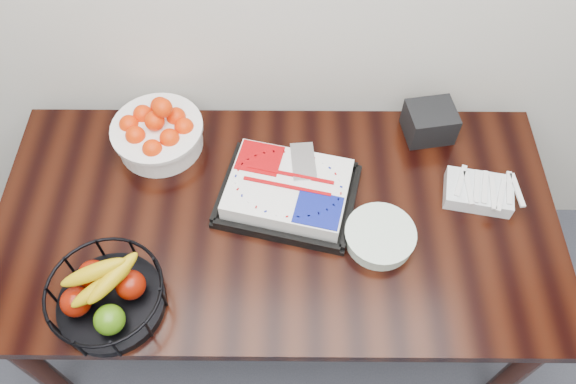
{
  "coord_description": "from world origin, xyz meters",
  "views": [
    {
      "loc": [
        0.04,
        1.08,
        2.28
      ],
      "look_at": [
        0.04,
        2.04,
        0.83
      ],
      "focal_mm": 35.0,
      "sensor_mm": 36.0,
      "label": 1
    }
  ],
  "objects_px": {
    "fruit_basket": "(107,295)",
    "tangerine_bowl": "(157,129)",
    "cake_tray": "(288,191)",
    "table": "(277,230)",
    "napkin_box": "(430,122)",
    "plate_stack": "(380,237)"
  },
  "relations": [
    {
      "from": "plate_stack",
      "to": "napkin_box",
      "type": "distance_m",
      "value": 0.48
    },
    {
      "from": "table",
      "to": "fruit_basket",
      "type": "relative_size",
      "value": 5.49
    },
    {
      "from": "table",
      "to": "napkin_box",
      "type": "relative_size",
      "value": 11.21
    },
    {
      "from": "tangerine_bowl",
      "to": "fruit_basket",
      "type": "height_order",
      "value": "tangerine_bowl"
    },
    {
      "from": "fruit_basket",
      "to": "tangerine_bowl",
      "type": "bearing_deg",
      "value": 84.09
    },
    {
      "from": "plate_stack",
      "to": "napkin_box",
      "type": "xyz_separation_m",
      "value": [
        0.2,
        0.44,
        0.03
      ]
    },
    {
      "from": "table",
      "to": "fruit_basket",
      "type": "distance_m",
      "value": 0.58
    },
    {
      "from": "cake_tray",
      "to": "napkin_box",
      "type": "relative_size",
      "value": 3.08
    },
    {
      "from": "tangerine_bowl",
      "to": "napkin_box",
      "type": "xyz_separation_m",
      "value": [
        0.93,
        0.06,
        -0.03
      ]
    },
    {
      "from": "cake_tray",
      "to": "tangerine_bowl",
      "type": "relative_size",
      "value": 1.6
    },
    {
      "from": "tangerine_bowl",
      "to": "napkin_box",
      "type": "distance_m",
      "value": 0.93
    },
    {
      "from": "table",
      "to": "cake_tray",
      "type": "bearing_deg",
      "value": 62.81
    },
    {
      "from": "fruit_basket",
      "to": "napkin_box",
      "type": "bearing_deg",
      "value": 33.38
    },
    {
      "from": "cake_tray",
      "to": "fruit_basket",
      "type": "bearing_deg",
      "value": -143.39
    },
    {
      "from": "napkin_box",
      "to": "tangerine_bowl",
      "type": "bearing_deg",
      "value": -176.3
    },
    {
      "from": "tangerine_bowl",
      "to": "fruit_basket",
      "type": "xyz_separation_m",
      "value": [
        -0.06,
        -0.59,
        -0.01
      ]
    },
    {
      "from": "plate_stack",
      "to": "napkin_box",
      "type": "relative_size",
      "value": 1.36
    },
    {
      "from": "table",
      "to": "cake_tray",
      "type": "relative_size",
      "value": 3.64
    },
    {
      "from": "cake_tray",
      "to": "tangerine_bowl",
      "type": "distance_m",
      "value": 0.5
    },
    {
      "from": "table",
      "to": "cake_tray",
      "type": "distance_m",
      "value": 0.15
    },
    {
      "from": "tangerine_bowl",
      "to": "napkin_box",
      "type": "height_order",
      "value": "tangerine_bowl"
    },
    {
      "from": "napkin_box",
      "to": "fruit_basket",
      "type": "bearing_deg",
      "value": -146.62
    }
  ]
}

